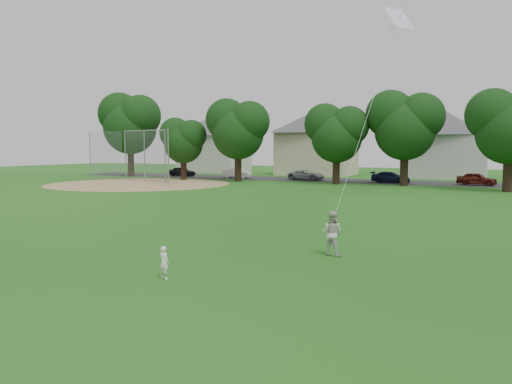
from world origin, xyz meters
The scene contains 10 objects.
ground centered at (0.00, 0.00, 0.00)m, with size 160.00×160.00×0.00m, color #165714.
street centered at (0.00, 42.00, 0.01)m, with size 90.00×7.00×0.01m, color #2D2D30.
dirt_infield centered at (-26.00, 28.00, 0.01)m, with size 18.00×18.00×0.02m, color #9E7F51.
toddler centered at (-1.76, -0.11, 0.46)m, with size 0.33×0.22×0.91m, color white.
older_boy centered at (1.43, 4.85, 0.75)m, with size 0.73×0.56×1.49m, color beige.
kite centered at (2.23, 5.94, 4.57)m, with size 1.39×1.72×7.65m.
baseball_backstop centered at (-28.22, 30.86, 2.71)m, with size 12.19×4.07×5.43m.
tree_row centered at (1.14, 36.34, 6.14)m, with size 82.55×9.33×10.80m.
parked_cars centered at (-2.38, 41.00, 0.59)m, with size 55.63×2.33×1.23m.
house_row centered at (-1.67, 52.00, 5.00)m, with size 76.47×13.45×10.10m.
Camera 1 is at (6.52, -10.98, 3.59)m, focal length 35.00 mm.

